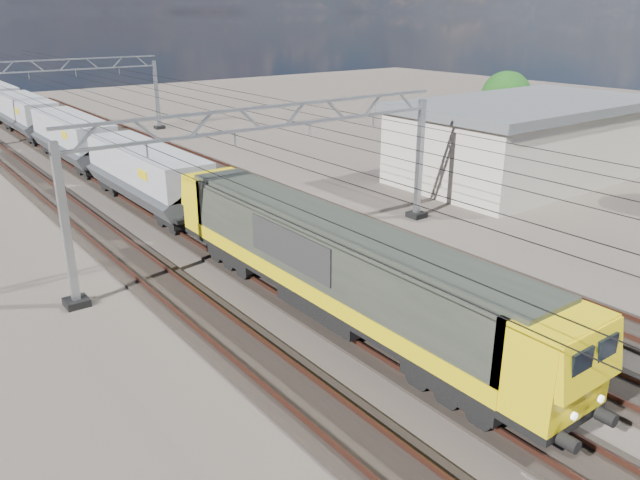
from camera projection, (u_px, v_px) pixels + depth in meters
ground at (327, 280)px, 27.19m from camera, size 160.00×160.00×0.00m
track_outer_west at (203, 317)px, 23.78m from camera, size 2.60×140.00×0.30m
track_loco at (289, 290)px, 26.04m from camera, size 2.60×140.00×0.30m
track_inner_east at (362, 268)px, 28.29m from camera, size 2.60×140.00×0.30m
track_outer_east at (424, 249)px, 30.55m from camera, size 2.60×140.00×0.30m
catenary_gantry_mid at (275, 175)px, 28.85m from camera, size 19.90×0.90×7.11m
catenary_gantry_far at (56, 96)px, 55.88m from camera, size 19.90×0.90×7.11m
overhead_wires at (230, 124)px, 31.22m from camera, size 12.03×140.00×0.53m
locomotive at (335, 262)px, 22.97m from camera, size 2.76×21.10×3.62m
hopper_wagon_lead at (147, 172)px, 36.29m from camera, size 3.38×13.00×3.25m
hopper_wagon_mid at (73, 136)px, 46.95m from camera, size 3.38×13.00×3.25m
hopper_wagon_third at (27, 113)px, 57.61m from camera, size 3.38×13.00×3.25m
industrial_shed at (526, 139)px, 43.17m from camera, size 18.60×10.60×5.40m
tree_far at (510, 99)px, 53.25m from camera, size 4.84×4.44×6.37m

